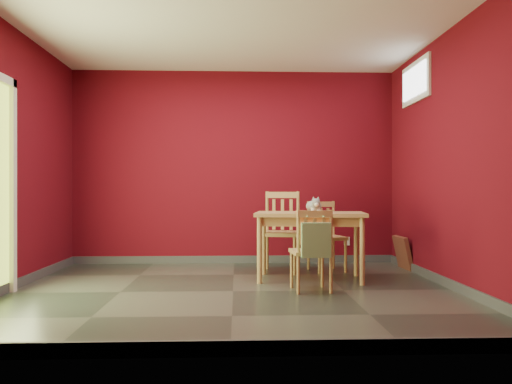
{
  "coord_description": "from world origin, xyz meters",
  "views": [
    {
      "loc": [
        0.04,
        -5.03,
        1.01
      ],
      "look_at": [
        0.25,
        0.45,
        1.0
      ],
      "focal_mm": 35.0,
      "sensor_mm": 36.0,
      "label": 1
    }
  ],
  "objects_px": {
    "dining_table": "(310,221)",
    "picture_frame": "(403,253)",
    "tote_bag": "(316,240)",
    "chair_near": "(312,250)",
    "chair_far_right": "(325,235)",
    "chair_far_left": "(281,231)",
    "cat": "(314,204)"
  },
  "relations": [
    {
      "from": "dining_table",
      "to": "picture_frame",
      "type": "relative_size",
      "value": 3.05
    },
    {
      "from": "tote_bag",
      "to": "picture_frame",
      "type": "bearing_deg",
      "value": 48.91
    },
    {
      "from": "chair_near",
      "to": "chair_far_right",
      "type": "bearing_deg",
      "value": 74.13
    },
    {
      "from": "chair_far_left",
      "to": "chair_near",
      "type": "relative_size",
      "value": 1.22
    },
    {
      "from": "dining_table",
      "to": "chair_far_left",
      "type": "distance_m",
      "value": 0.67
    },
    {
      "from": "tote_bag",
      "to": "picture_frame",
      "type": "relative_size",
      "value": 0.94
    },
    {
      "from": "chair_far_right",
      "to": "picture_frame",
      "type": "bearing_deg",
      "value": 4.36
    },
    {
      "from": "dining_table",
      "to": "chair_near",
      "type": "relative_size",
      "value": 1.59
    },
    {
      "from": "cat",
      "to": "chair_far_right",
      "type": "bearing_deg",
      "value": 49.83
    },
    {
      "from": "chair_far_left",
      "to": "chair_near",
      "type": "xyz_separation_m",
      "value": [
        0.2,
        -1.25,
        -0.09
      ]
    },
    {
      "from": "dining_table",
      "to": "picture_frame",
      "type": "distance_m",
      "value": 1.57
    },
    {
      "from": "chair_far_left",
      "to": "cat",
      "type": "distance_m",
      "value": 0.69
    },
    {
      "from": "cat",
      "to": "picture_frame",
      "type": "bearing_deg",
      "value": 9.25
    },
    {
      "from": "dining_table",
      "to": "chair_far_left",
      "type": "relative_size",
      "value": 1.3
    },
    {
      "from": "chair_far_right",
      "to": "picture_frame",
      "type": "distance_m",
      "value": 1.06
    },
    {
      "from": "picture_frame",
      "to": "chair_near",
      "type": "bearing_deg",
      "value": -135.27
    },
    {
      "from": "chair_far_right",
      "to": "cat",
      "type": "distance_m",
      "value": 0.72
    },
    {
      "from": "cat",
      "to": "chair_near",
      "type": "bearing_deg",
      "value": -117.39
    },
    {
      "from": "chair_near",
      "to": "picture_frame",
      "type": "height_order",
      "value": "chair_near"
    },
    {
      "from": "dining_table",
      "to": "tote_bag",
      "type": "xyz_separation_m",
      "value": [
        -0.07,
        -0.87,
        -0.14
      ]
    },
    {
      "from": "tote_bag",
      "to": "cat",
      "type": "height_order",
      "value": "cat"
    },
    {
      "from": "dining_table",
      "to": "tote_bag",
      "type": "height_order",
      "value": "tote_bag"
    },
    {
      "from": "chair_far_left",
      "to": "chair_near",
      "type": "bearing_deg",
      "value": -80.91
    },
    {
      "from": "chair_far_left",
      "to": "chair_far_right",
      "type": "distance_m",
      "value": 0.58
    },
    {
      "from": "chair_far_right",
      "to": "cat",
      "type": "bearing_deg",
      "value": -113.12
    },
    {
      "from": "chair_near",
      "to": "cat",
      "type": "relative_size",
      "value": 2.22
    },
    {
      "from": "chair_far_right",
      "to": "chair_near",
      "type": "xyz_separation_m",
      "value": [
        -0.37,
        -1.3,
        -0.03
      ]
    },
    {
      "from": "dining_table",
      "to": "cat",
      "type": "relative_size",
      "value": 3.53
    },
    {
      "from": "chair_near",
      "to": "cat",
      "type": "distance_m",
      "value": 0.89
    },
    {
      "from": "chair_near",
      "to": "tote_bag",
      "type": "distance_m",
      "value": 0.24
    },
    {
      "from": "cat",
      "to": "chair_far_left",
      "type": "bearing_deg",
      "value": 107.71
    },
    {
      "from": "chair_far_left",
      "to": "cat",
      "type": "relative_size",
      "value": 2.71
    }
  ]
}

